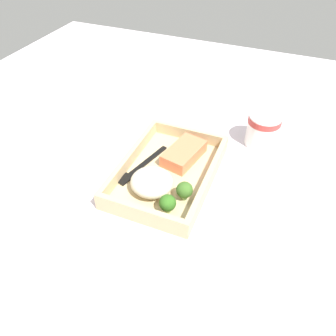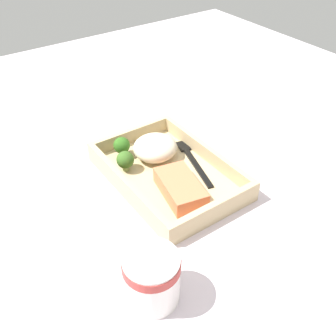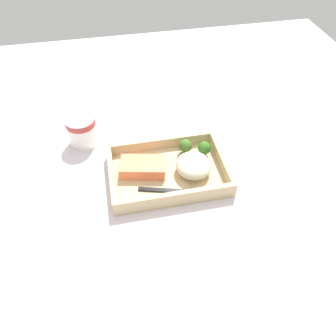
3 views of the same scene
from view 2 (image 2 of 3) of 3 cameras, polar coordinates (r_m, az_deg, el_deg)
ground_plane at (r=76.99cm, az=-0.00°, el=-2.17°), size 160.00×160.00×2.00cm
takeout_tray at (r=75.96cm, az=-0.00°, el=-1.25°), size 28.72×19.70×1.20cm
tray_rim at (r=74.65cm, az=-0.00°, el=0.01°), size 28.72×19.70×3.02cm
salmon_fillet at (r=70.21cm, az=1.79°, el=-2.89°), size 11.98×8.25×3.06cm
mashed_potatoes at (r=78.77cm, az=-1.88°, el=2.97°), size 8.60×8.94×4.53cm
broccoli_floret_1 at (r=79.56cm, az=-6.74°, el=3.23°), size 3.37×3.37×4.21cm
broccoli_floret_2 at (r=75.65cm, az=-6.22°, el=1.14°), size 3.41×3.41×4.17cm
fork at (r=78.98cm, az=3.58°, el=1.18°), size 15.66×5.83×0.44cm
paper_cup at (r=54.99cm, az=-2.37°, el=-15.42°), size 7.92×7.92×8.18cm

